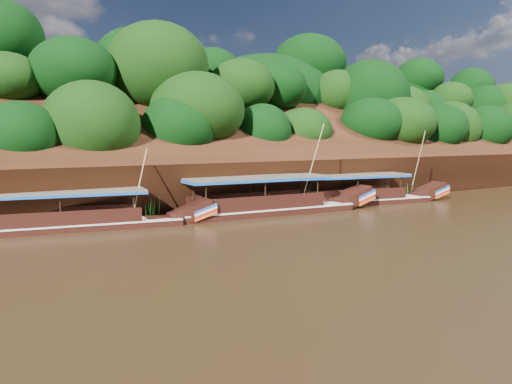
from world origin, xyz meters
The scene contains 6 objects.
ground centered at (0.00, 0.00, 0.00)m, with size 160.00×160.00×0.00m, color black.
riverbank centered at (-0.01, 22.73, 1.89)m, with size 120.00×30.06×19.40m.
boat_0 centered at (11.87, 7.58, 0.56)m, with size 15.52×4.78×6.48m.
boat_1 centered at (2.57, 7.10, 0.62)m, with size 16.02×3.66×6.97m.
boat_2 centered at (-10.51, 8.08, 0.53)m, with size 15.03×4.38×5.28m.
reeds centered at (-3.36, 9.42, 0.88)m, with size 47.75×2.31×2.10m.
Camera 1 is at (-17.66, -22.25, 5.48)m, focal length 35.00 mm.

